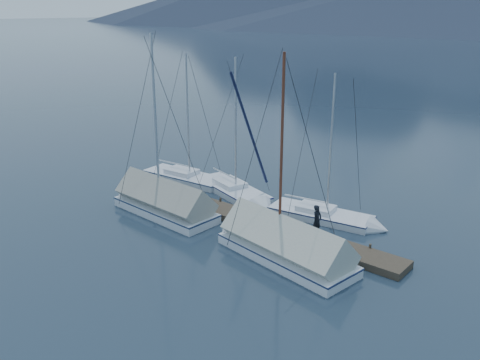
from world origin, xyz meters
name	(u,v)px	position (x,y,z in m)	size (l,w,h in m)	color
ground	(214,232)	(0.00, 0.00, 0.00)	(1000.00, 1000.00, 0.00)	#162332
dock	(240,218)	(0.00, 2.00, 0.11)	(18.00, 1.50, 0.54)	#382D23
mooring_posts	(233,211)	(-0.50, 2.00, 0.35)	(15.12, 1.52, 0.35)	#382D23
sailboat_open_left	(196,181)	(-5.95, 4.73, 0.15)	(6.79, 2.85, 8.80)	silver
sailboat_open_mid	(240,195)	(-2.13, 4.56, 0.15)	(6.89, 3.74, 8.78)	silver
sailboat_open_right	(335,219)	(3.91, 4.98, 0.15)	(6.50, 2.92, 8.32)	silver
sailboat_covered_near	(276,245)	(3.79, 0.00, 0.49)	(7.86, 3.56, 9.88)	white
sailboat_covered_far	(158,203)	(-4.16, 0.06, 0.50)	(7.42, 3.12, 10.29)	silver
person	(317,221)	(4.47, 2.25, 1.11)	(0.56, 0.37, 1.53)	black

